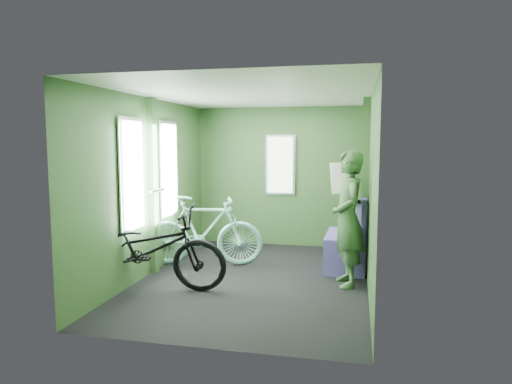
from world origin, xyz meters
The scene contains 6 objects.
room centered at (-0.04, 0.04, 1.44)m, with size 4.00×4.02×2.31m.
bicycle_black centered at (-1.12, -0.69, 0.00)m, with size 0.65×1.86×0.98m, color black.
bicycle_mint centered at (-0.83, 0.44, 0.00)m, with size 0.47×1.66×1.00m, color #81C6B2.
passenger centered at (1.15, 0.00, 0.82)m, with size 0.53×0.76×1.63m.
waste_box centered at (1.26, 0.66, 0.47)m, with size 0.28×0.39×0.94m, color gray.
bench_seat centered at (1.15, 0.77, 0.30)m, with size 0.56×0.97×1.01m.
Camera 1 is at (1.23, -5.50, 1.73)m, focal length 32.00 mm.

